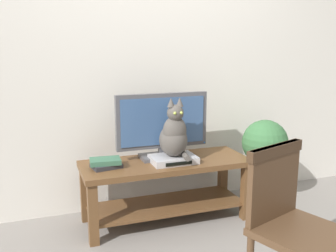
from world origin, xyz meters
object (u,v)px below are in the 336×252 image
at_px(cat, 174,134).
at_px(potted_plant, 265,150).
at_px(tv_stand, 166,179).
at_px(tv, 162,125).
at_px(media_box, 173,159).
at_px(wooden_chair, 290,216).
at_px(book_stack, 106,163).

xyz_separation_m(cat, potted_plant, (0.88, 0.06, -0.22)).
relative_size(tv_stand, tv, 1.77).
distance_m(tv_stand, media_box, 0.19).
distance_m(media_box, cat, 0.20).
bearing_deg(media_box, tv, 106.94).
relative_size(wooden_chair, potted_plant, 1.14).
xyz_separation_m(tv_stand, media_box, (0.04, -0.05, 0.18)).
bearing_deg(wooden_chair, tv, 102.88).
xyz_separation_m(cat, book_stack, (-0.53, 0.06, -0.20)).
distance_m(media_box, potted_plant, 0.88).
distance_m(tv, book_stack, 0.55).
xyz_separation_m(media_box, cat, (0.00, -0.01, 0.20)).
xyz_separation_m(tv, book_stack, (-0.49, -0.09, -0.25)).
relative_size(tv, cat, 1.62).
xyz_separation_m(tv_stand, cat, (0.04, -0.07, 0.38)).
xyz_separation_m(media_box, potted_plant, (0.88, 0.05, -0.02)).
xyz_separation_m(cat, wooden_chair, (0.25, -1.13, -0.22)).
bearing_deg(wooden_chair, tv_stand, 103.79).
relative_size(tv, media_box, 2.15).
distance_m(media_box, wooden_chair, 1.17).
height_order(wooden_chair, book_stack, wooden_chair).
bearing_deg(book_stack, cat, -6.69).
xyz_separation_m(tv_stand, book_stack, (-0.49, -0.01, 0.19)).
relative_size(tv, potted_plant, 0.98).
bearing_deg(tv_stand, book_stack, -179.39).
relative_size(tv, wooden_chair, 0.86).
height_order(tv_stand, potted_plant, potted_plant).
xyz_separation_m(tv_stand, wooden_chair, (0.29, -1.20, 0.16)).
bearing_deg(potted_plant, tv_stand, 179.70).
height_order(tv_stand, wooden_chair, wooden_chair).
relative_size(cat, potted_plant, 0.60).
height_order(media_box, book_stack, book_stack).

